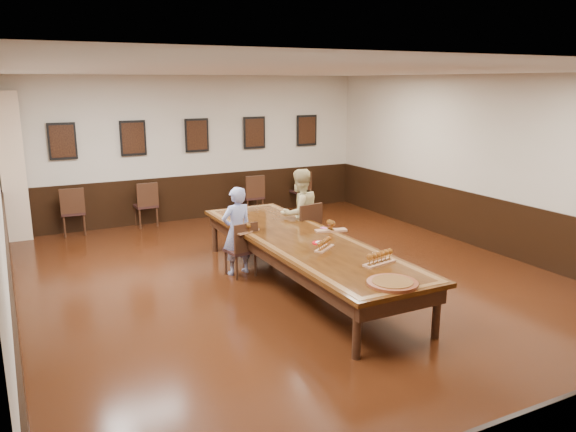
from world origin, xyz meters
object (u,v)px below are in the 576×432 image
person_man (237,231)px  conference_table (303,248)px  chair_woman (303,230)px  chair_man (240,248)px  spare_chair_d (300,190)px  person_woman (300,213)px  spare_chair_b (145,204)px  spare_chair_c (252,195)px  spare_chair_a (73,211)px  carved_platter (392,283)px

person_man → conference_table: size_ratio=0.29×
chair_woman → person_man: size_ratio=0.70×
chair_man → spare_chair_d: (3.21, 3.94, 0.01)m
person_man → person_woman: person_woman is taller
person_man → chair_woman: bearing=-177.5°
spare_chair_b → spare_chair_d: (3.81, 0.03, -0.03)m
spare_chair_c → person_woman: (-0.49, -3.23, 0.30)m
spare_chair_c → spare_chair_d: 1.42m
spare_chair_d → person_woman: 3.97m
spare_chair_c → conference_table: spare_chair_c is taller
spare_chair_c → spare_chair_a: bearing=-1.8°
person_woman → conference_table: bearing=54.3°
carved_platter → person_man: bearing=101.7°
spare_chair_b → chair_woman: bearing=115.8°
spare_chair_b → person_woman: size_ratio=0.62×
chair_man → spare_chair_d: bearing=-137.3°
carved_platter → spare_chair_d: bearing=69.9°
chair_man → person_man: person_man is taller
spare_chair_d → carved_platter: size_ratio=1.30×
spare_chair_c → person_woman: size_ratio=0.62×
spare_chair_a → carved_platter: spare_chair_a is taller
spare_chair_a → person_woman: (3.41, -3.44, 0.30)m
spare_chair_d → conference_table: bearing=58.0°
spare_chair_c → person_man: person_man is taller
spare_chair_a → carved_platter: size_ratio=1.40×
chair_man → person_man: size_ratio=0.63×
chair_woman → carved_platter: size_ratio=1.43×
spare_chair_a → carved_platter: 7.51m
spare_chair_b → spare_chair_d: 3.81m
chair_man → spare_chair_a: spare_chair_a is taller
spare_chair_c → person_man: bearing=64.2°
chair_woman → carved_platter: bearing=69.1°
chair_woman → spare_chair_b: (-1.94, 3.56, -0.02)m
spare_chair_a → spare_chair_b: size_ratio=1.02×
chair_woman → spare_chair_c: (0.47, 3.33, -0.02)m
spare_chair_b → person_woman: bearing=116.3°
person_woman → conference_table: person_woman is taller
spare_chair_d → carved_platter: 7.49m
chair_man → spare_chair_b: bearing=-89.4°
spare_chair_c → person_woman: bearing=82.7°
spare_chair_a → person_woman: 4.85m
person_woman → carved_platter: 3.62m
spare_chair_c → person_woman: 3.28m
chair_man → spare_chair_b: 3.95m
spare_chair_d → spare_chair_c: bearing=6.1°
carved_platter → spare_chair_b: bearing=100.0°
chair_man → spare_chair_c: bearing=-124.3°
spare_chair_d → spare_chair_a: bearing=-3.7°
chair_woman → person_woman: (-0.02, 0.11, 0.29)m
spare_chair_d → person_woman: (-1.88, -3.48, 0.33)m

